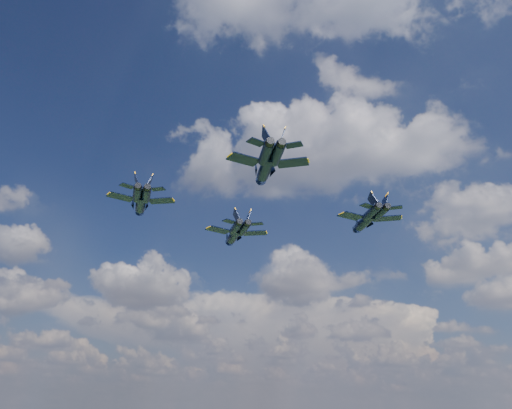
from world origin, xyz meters
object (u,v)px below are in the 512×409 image
at_px(jet_lead, 234,235).
at_px(jet_left, 141,203).
at_px(jet_right, 365,221).
at_px(jet_slot, 265,168).

relative_size(jet_lead, jet_left, 1.22).
xyz_separation_m(jet_left, jet_right, (35.68, 18.63, -0.67)).
relative_size(jet_left, jet_right, 0.92).
height_order(jet_lead, jet_right, jet_lead).
bearing_deg(jet_slot, jet_left, 136.43).
bearing_deg(jet_left, jet_right, -4.43).
xyz_separation_m(jet_lead, jet_slot, (18.21, -37.31, -3.66)).
xyz_separation_m(jet_right, jet_slot, (-11.22, -26.37, 0.13)).
bearing_deg(jet_left, jet_lead, 46.06).
relative_size(jet_lead, jet_slot, 1.14).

